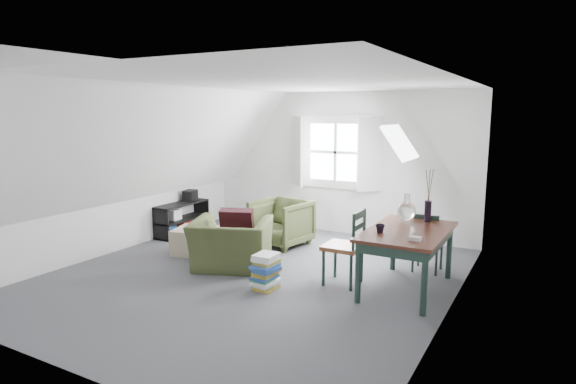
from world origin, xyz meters
The scene contains 24 objects.
floor centered at (0.00, 0.00, 0.00)m, with size 5.50×5.50×0.00m, color #4A4A4F.
ceiling centered at (0.00, 0.00, 2.50)m, with size 5.50×5.50×0.00m, color white.
wall_back centered at (0.00, 2.75, 1.25)m, with size 5.00×5.00×0.00m, color white.
wall_front centered at (0.00, -2.75, 1.25)m, with size 5.00×5.00×0.00m, color white.
wall_left centered at (-2.50, 0.00, 1.25)m, with size 5.50×5.50×0.00m, color white.
wall_right centered at (2.50, 0.00, 1.25)m, with size 5.50×5.50×0.00m, color white.
slope_left centered at (-1.55, 0.00, 1.78)m, with size 5.50×5.50×0.00m, color white.
slope_right centered at (1.55, 0.00, 1.78)m, with size 5.50×5.50×0.00m, color white.
dormer_window centered at (0.00, 2.68, 1.45)m, with size 1.71×0.35×1.30m.
skylight centered at (1.55, 1.30, 1.75)m, with size 0.55×0.75×0.04m, color white.
armchair_near centered at (-0.44, 0.14, 0.00)m, with size 1.05×0.91×0.68m, color #3A4323.
armchair_far centered at (-0.42, 1.49, 0.00)m, with size 0.80×0.83×0.75m, color #3A4323.
throw_pillow centered at (-0.44, 0.29, 0.59)m, with size 0.46×0.13×0.46m, color #340E15.
ottoman centered at (-1.35, 0.46, 0.19)m, with size 0.58×0.58×0.39m, color tan.
dining_table centered at (1.92, 0.50, 0.65)m, with size 0.90×1.50×0.75m.
demijohn centered at (1.77, 0.95, 0.89)m, with size 0.24×0.24×0.34m.
vase_twigs centered at (2.02, 1.05, 0.90)m, with size 0.09×0.10×0.68m.
cup centered at (1.67, 0.20, 0.75)m, with size 0.11×0.11×0.10m, color black.
paper_box centered at (2.12, 0.05, 0.77)m, with size 0.13×0.09×0.04m, color white.
dining_chair_far centered at (1.97, 1.31, 0.43)m, with size 0.38×0.38×0.82m.
dining_chair_near centered at (1.20, 0.31, 0.50)m, with size 0.45×0.45×0.96m.
media_shelf centered at (-2.34, 1.24, 0.25)m, with size 0.37×1.10×0.56m.
electronics_box centered at (-2.34, 1.52, 0.65)m, with size 0.19×0.26×0.21m, color black.
magazine_stack centered at (0.40, -0.31, 0.22)m, with size 0.33×0.39×0.44m.
Camera 1 is at (3.39, -5.12, 2.15)m, focal length 30.00 mm.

